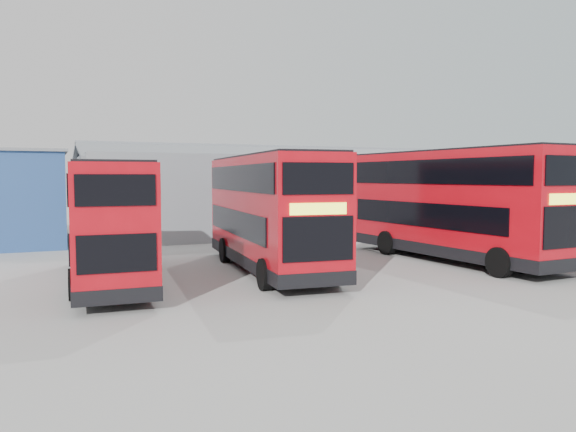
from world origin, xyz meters
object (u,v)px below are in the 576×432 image
(maintenance_shed, at_px, (305,192))
(single_decker_blue, at_px, (518,223))
(double_decker_centre, at_px, (269,214))
(double_decker_right, at_px, (452,206))
(double_decker_left, at_px, (107,224))

(maintenance_shed, relative_size, single_decker_blue, 2.60)
(double_decker_centre, height_order, double_decker_right, double_decker_right)
(double_decker_right, relative_size, single_decker_blue, 1.00)
(maintenance_shed, distance_m, double_decker_centre, 18.05)
(double_decker_left, distance_m, double_decker_centre, 6.14)
(maintenance_shed, distance_m, single_decker_blue, 16.80)
(double_decker_centre, distance_m, single_decker_blue, 12.37)
(double_decker_right, bearing_deg, single_decker_blue, -1.84)
(maintenance_shed, distance_m, double_decker_right, 16.51)
(maintenance_shed, bearing_deg, double_decker_right, -91.77)
(double_decker_centre, xyz_separation_m, double_decker_right, (8.33, -0.77, 0.17))
(maintenance_shed, relative_size, double_decker_left, 3.06)
(double_decker_centre, relative_size, double_decker_right, 0.94)
(double_decker_centre, height_order, single_decker_blue, double_decker_centre)
(double_decker_right, bearing_deg, maintenance_shed, 84.89)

